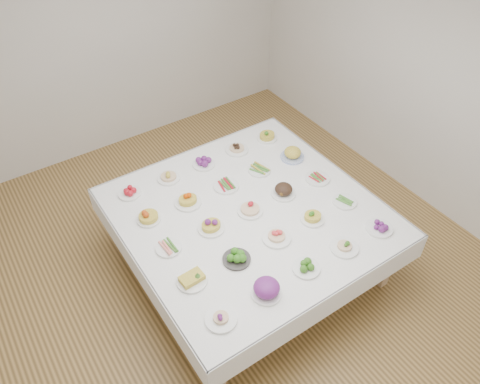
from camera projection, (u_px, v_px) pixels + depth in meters
room_envelope at (210, 106)px, 3.68m from camera, size 5.02×5.02×2.81m
display_table at (249, 216)px, 4.39m from camera, size 2.28×2.28×0.75m
dish_0 at (221, 317)px, 3.46m from camera, size 0.24×0.24×0.11m
dish_1 at (267, 288)px, 3.62m from camera, size 0.25×0.25×0.16m
dish_2 at (306, 266)px, 3.82m from camera, size 0.23×0.23×0.09m
dish_3 at (345, 245)px, 3.98m from camera, size 0.24×0.24×0.11m
dish_4 at (380, 226)px, 4.15m from camera, size 0.24×0.24×0.10m
dish_5 at (192, 277)px, 3.72m from camera, size 0.25×0.25×0.12m
dish_6 at (237, 257)px, 3.89m from camera, size 0.24×0.24×0.10m
dish_7 at (277, 234)px, 4.06m from camera, size 0.25×0.25×0.13m
dish_8 at (313, 216)px, 4.23m from camera, size 0.22×0.22×0.12m
dish_9 at (345, 201)px, 4.42m from camera, size 0.23×0.23×0.05m
dish_10 at (169, 247)px, 3.99m from camera, size 0.22×0.22×0.06m
dish_11 at (211, 223)px, 4.14m from camera, size 0.24×0.24×0.15m
dish_12 at (250, 207)px, 4.30m from camera, size 0.24×0.24×0.14m
dish_13 at (284, 189)px, 4.47m from camera, size 0.23×0.23×0.15m
dish_14 at (317, 178)px, 4.67m from camera, size 0.24×0.24×0.05m
dish_15 at (148, 215)px, 4.22m from camera, size 0.22×0.22×0.13m
dish_16 at (188, 197)px, 4.38m from camera, size 0.25×0.25×0.16m
dish_17 at (226, 185)px, 4.59m from camera, size 0.25×0.25×0.06m
dish_18 at (259, 169)px, 4.77m from camera, size 0.25×0.23×0.06m
dish_19 at (293, 153)px, 4.89m from camera, size 0.28×0.28×0.15m
dish_20 at (129, 191)px, 4.49m from camera, size 0.22×0.22×0.10m
dish_21 at (168, 175)px, 4.66m from camera, size 0.22×0.22×0.12m
dish_22 at (203, 161)px, 4.82m from camera, size 0.23×0.23×0.11m
dish_23 at (237, 147)px, 5.00m from camera, size 0.25×0.25×0.12m
dish_24 at (267, 134)px, 5.15m from camera, size 0.23×0.22×0.14m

